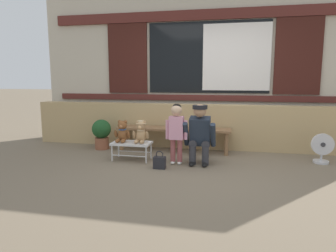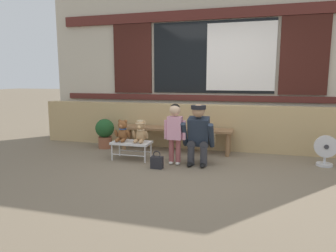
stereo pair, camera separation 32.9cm
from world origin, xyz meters
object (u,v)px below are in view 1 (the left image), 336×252
small_display_bench (132,144)px  potted_plant (102,132)px  handbag_on_ground (160,162)px  child_standing (176,127)px  wooden_bench_long (173,131)px  teddy_bear_plain (122,132)px  adult_crouching (200,134)px  floor_fan (322,149)px  teddy_bear_with_hat (141,132)px

small_display_bench → potted_plant: bearing=142.2°
handbag_on_ground → child_standing: bearing=55.4°
wooden_bench_long → small_display_bench: bearing=-126.5°
teddy_bear_plain → adult_crouching: 1.29m
handbag_on_ground → floor_fan: floor_fan is taller
teddy_bear_plain → adult_crouching: bearing=0.8°
child_standing → floor_fan: bearing=13.1°
teddy_bear_with_hat → adult_crouching: (0.97, 0.02, 0.01)m
small_display_bench → teddy_bear_with_hat: (0.16, 0.00, 0.21)m
wooden_bench_long → floor_fan: bearing=-7.4°
wooden_bench_long → small_display_bench: 0.95m
child_standing → handbag_on_ground: size_ratio=3.52×
teddy_bear_plain → adult_crouching: adult_crouching is taller
teddy_bear_plain → wooden_bench_long: bearing=46.4°
teddy_bear_with_hat → child_standing: size_ratio=0.38×
small_display_bench → handbag_on_ground: bearing=-34.3°
handbag_on_ground → floor_fan: (2.46, 0.82, 0.14)m
handbag_on_ground → potted_plant: potted_plant is taller
handbag_on_ground → potted_plant: (-1.39, 1.02, 0.23)m
adult_crouching → potted_plant: (-1.95, 0.62, -0.16)m
wooden_bench_long → teddy_bear_with_hat: 0.86m
teddy_bear_with_hat → teddy_bear_plain: bearing=-179.9°
floor_fan → small_display_bench: bearing=-171.8°
wooden_bench_long → teddy_bear_with_hat: (-0.40, -0.75, 0.10)m
small_display_bench → teddy_bear_with_hat: teddy_bear_with_hat is taller
small_display_bench → teddy_bear_with_hat: size_ratio=1.76×
child_standing → potted_plant: 1.77m
handbag_on_ground → adult_crouching: bearing=35.6°
wooden_bench_long → teddy_bear_with_hat: teddy_bear_with_hat is taller
wooden_bench_long → small_display_bench: size_ratio=3.28×
teddy_bear_plain → potted_plant: (-0.66, 0.63, -0.14)m
adult_crouching → floor_fan: size_ratio=1.98×
child_standing → adult_crouching: bearing=17.2°
wooden_bench_long → adult_crouching: bearing=-52.0°
teddy_bear_with_hat → handbag_on_ground: (0.41, -0.39, -0.38)m
child_standing → handbag_on_ground: (-0.20, -0.29, -0.50)m
wooden_bench_long → potted_plant: potted_plant is taller
small_display_bench → wooden_bench_long: bearing=53.5°
teddy_bear_with_hat → handbag_on_ground: bearing=-43.7°
wooden_bench_long → handbag_on_ground: bearing=-89.6°
potted_plant → small_display_bench: bearing=-37.8°
wooden_bench_long → teddy_bear_plain: teddy_bear_plain is taller
wooden_bench_long → teddy_bear_plain: bearing=-133.6°
adult_crouching → potted_plant: 2.05m
teddy_bear_with_hat → handbag_on_ground: teddy_bear_with_hat is taller
handbag_on_ground → potted_plant: size_ratio=0.48×
teddy_bear_plain → handbag_on_ground: teddy_bear_plain is taller
small_display_bench → floor_fan: (3.03, 0.43, -0.03)m
teddy_bear_with_hat → floor_fan: bearing=8.6°
wooden_bench_long → potted_plant: size_ratio=3.68×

